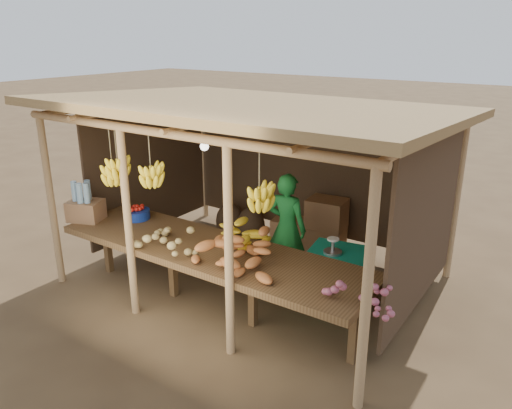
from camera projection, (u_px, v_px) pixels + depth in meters
The scene contains 13 objects.
ground at pixel (256, 278), 6.70m from camera, with size 60.00×60.00×0.00m, color brown.
stall_structure at pixel (256, 137), 6.05m from camera, with size 4.70×3.50×2.43m.
counter at pixel (210, 253), 5.71m from camera, with size 3.90×1.05×0.80m.
potato_heap at pixel (171, 235), 5.59m from camera, with size 0.85×0.51×0.36m, color tan, non-canonical shape.
sweet_potato_heap at pixel (237, 246), 5.28m from camera, with size 1.13×0.68×0.36m, color #BC6830, non-canonical shape.
onion_heap at pixel (358, 287), 4.45m from camera, with size 0.69×0.41×0.35m, color #AB5367, non-canonical shape.
banana_pile at pixel (236, 228), 5.80m from camera, with size 0.67×0.40×0.35m, color yellow, non-canonical shape.
tomato_basin at pixel (137, 213), 6.56m from camera, with size 0.35×0.35×0.18m.
bottle_box at pixel (85, 205), 6.47m from camera, with size 0.51×0.46×0.52m.
vendor at pixel (287, 228), 6.44m from camera, with size 0.53×0.35×1.46m, color #19742D.
tarp_crate at pixel (338, 275), 6.03m from camera, with size 0.81×0.73×0.86m.
carton_stack at pixel (314, 229), 7.37m from camera, with size 1.17×0.49×0.85m.
burlap_sacks at pixel (240, 221), 8.00m from camera, with size 0.87×0.45×0.61m.
Camera 1 is at (3.36, -4.98, 3.13)m, focal length 35.00 mm.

